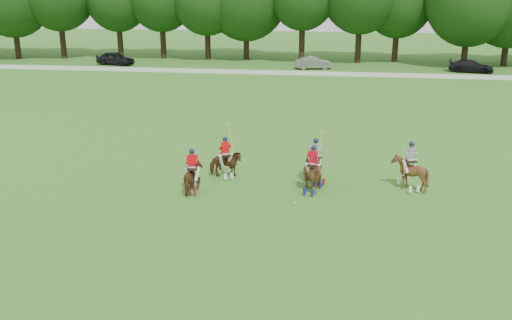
# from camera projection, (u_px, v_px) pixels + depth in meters

# --- Properties ---
(ground) EXTENTS (180.00, 180.00, 0.00)m
(ground) POSITION_uv_depth(u_px,v_px,m) (227.00, 223.00, 23.39)
(ground) COLOR #28681D
(ground) RESTS_ON ground
(boundary_rail) EXTENTS (120.00, 0.10, 0.44)m
(boundary_rail) POSITION_uv_depth(u_px,v_px,m) (296.00, 73.00, 59.18)
(boundary_rail) COLOR white
(boundary_rail) RESTS_ON ground
(car_left) EXTENTS (4.79, 2.73, 1.53)m
(car_left) POSITION_uv_depth(u_px,v_px,m) (115.00, 58.00, 66.09)
(car_left) COLOR black
(car_left) RESTS_ON ground
(car_mid) EXTENTS (4.27, 2.28, 1.34)m
(car_mid) POSITION_uv_depth(u_px,v_px,m) (314.00, 63.00, 63.07)
(car_mid) COLOR gray
(car_mid) RESTS_ON ground
(car_right) EXTENTS (4.87, 2.76, 1.33)m
(car_right) POSITION_uv_depth(u_px,v_px,m) (471.00, 66.00, 60.85)
(car_right) COLOR black
(car_right) RESTS_ON ground
(polo_red_a) EXTENTS (1.04, 1.69, 2.11)m
(polo_red_a) POSITION_uv_depth(u_px,v_px,m) (193.00, 177.00, 26.50)
(polo_red_a) COLOR #472713
(polo_red_a) RESTS_ON ground
(polo_red_b) EXTENTS (1.77, 1.69, 2.66)m
(polo_red_b) POSITION_uv_depth(u_px,v_px,m) (225.00, 164.00, 28.47)
(polo_red_b) COLOR #472713
(polo_red_b) RESTS_ON ground
(polo_red_c) EXTENTS (1.62, 1.73, 2.83)m
(polo_red_c) POSITION_uv_depth(u_px,v_px,m) (313.00, 176.00, 26.45)
(polo_red_c) COLOR #472713
(polo_red_c) RESTS_ON ground
(polo_stripe_a) EXTENTS (1.64, 1.99, 2.25)m
(polo_stripe_a) POSITION_uv_depth(u_px,v_px,m) (315.00, 167.00, 27.71)
(polo_stripe_a) COLOR #472713
(polo_stripe_a) RESTS_ON ground
(polo_stripe_b) EXTENTS (1.75, 1.85, 2.34)m
(polo_stripe_b) POSITION_uv_depth(u_px,v_px,m) (409.00, 172.00, 26.86)
(polo_stripe_b) COLOR #472713
(polo_stripe_b) RESTS_ON ground
(polo_ball) EXTENTS (0.09, 0.09, 0.09)m
(polo_ball) POSITION_uv_depth(u_px,v_px,m) (295.00, 203.00, 25.35)
(polo_ball) COLOR white
(polo_ball) RESTS_ON ground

